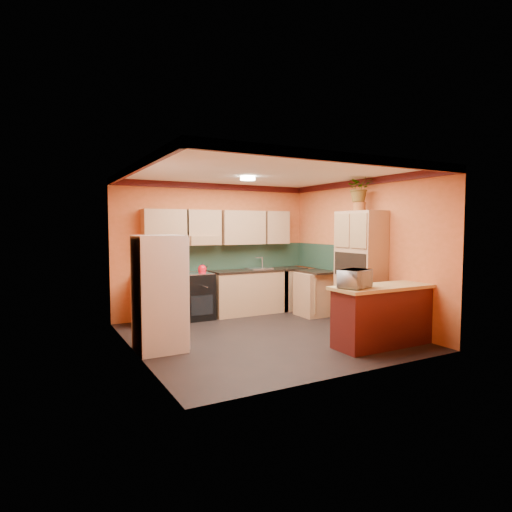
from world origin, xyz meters
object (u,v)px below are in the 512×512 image
(pantry, at_px, (360,269))
(base_cabinets_back, at_px, (226,294))
(fridge, at_px, (159,293))
(stove, at_px, (197,296))
(breakfast_bar, at_px, (388,316))
(microwave, at_px, (355,279))

(pantry, bearing_deg, base_cabinets_back, 130.59)
(fridge, xyz_separation_m, pantry, (3.60, -0.27, 0.20))
(stove, relative_size, pantry, 0.43)
(fridge, bearing_deg, stove, 55.04)
(breakfast_bar, distance_m, microwave, 0.92)
(fridge, relative_size, microwave, 3.48)
(base_cabinets_back, distance_m, fridge, 2.59)
(base_cabinets_back, bearing_deg, breakfast_bar, -67.12)
(pantry, bearing_deg, stove, 139.34)
(pantry, bearing_deg, fridge, 175.73)
(base_cabinets_back, xyz_separation_m, microwave, (0.65, -3.13, 0.63))
(microwave, bearing_deg, fridge, 129.73)
(pantry, relative_size, breakfast_bar, 1.17)
(fridge, xyz_separation_m, microwave, (2.51, -1.37, 0.22))
(fridge, relative_size, pantry, 0.81)
(fridge, bearing_deg, pantry, -4.27)
(stove, relative_size, microwave, 1.86)
(pantry, xyz_separation_m, breakfast_bar, (-0.42, -1.10, -0.61))
(pantry, distance_m, breakfast_bar, 1.33)
(stove, bearing_deg, microwave, -67.87)
(base_cabinets_back, relative_size, fridge, 2.15)
(pantry, bearing_deg, breakfast_bar, -110.85)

